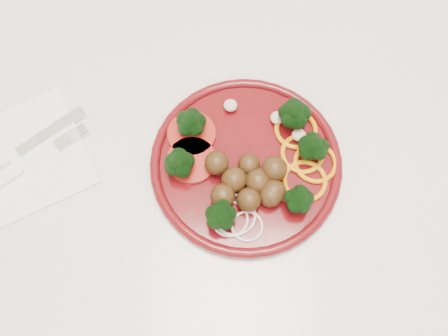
{
  "coord_description": "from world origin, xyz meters",
  "views": [
    {
      "loc": [
        -0.2,
        1.42,
        1.53
      ],
      "look_at": [
        -0.2,
        1.66,
        0.92
      ],
      "focal_mm": 40.0,
      "sensor_mm": 36.0,
      "label": 1
    }
  ],
  "objects_px": {
    "knife": "(4,161)",
    "fork": "(12,176)",
    "plate": "(248,165)",
    "napkin": "(24,158)"
  },
  "relations": [
    {
      "from": "plate",
      "to": "fork",
      "type": "xyz_separation_m",
      "value": [
        -0.32,
        -0.0,
        -0.01
      ]
    },
    {
      "from": "plate",
      "to": "napkin",
      "type": "xyz_separation_m",
      "value": [
        -0.31,
        0.02,
        -0.01
      ]
    },
    {
      "from": "napkin",
      "to": "fork",
      "type": "height_order",
      "value": "fork"
    },
    {
      "from": "knife",
      "to": "fork",
      "type": "xyz_separation_m",
      "value": [
        0.01,
        -0.02,
        -0.0
      ]
    },
    {
      "from": "plate",
      "to": "fork",
      "type": "bearing_deg",
      "value": -179.1
    },
    {
      "from": "plate",
      "to": "fork",
      "type": "height_order",
      "value": "plate"
    },
    {
      "from": "plate",
      "to": "napkin",
      "type": "bearing_deg",
      "value": 175.62
    },
    {
      "from": "knife",
      "to": "fork",
      "type": "bearing_deg",
      "value": -97.0
    },
    {
      "from": "napkin",
      "to": "plate",
      "type": "bearing_deg",
      "value": -4.38
    },
    {
      "from": "napkin",
      "to": "knife",
      "type": "bearing_deg",
      "value": -165.18
    }
  ]
}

